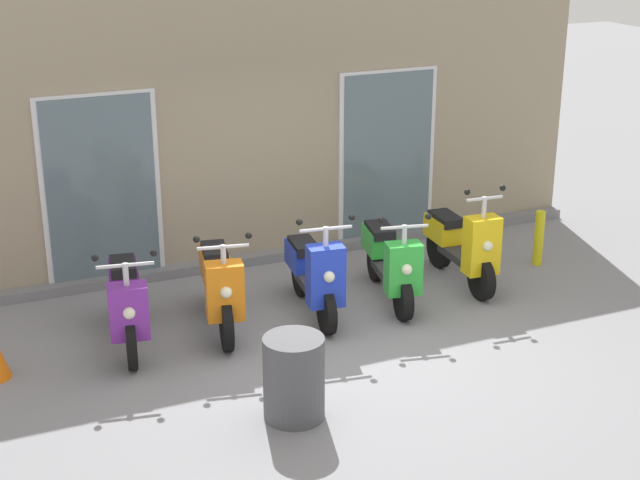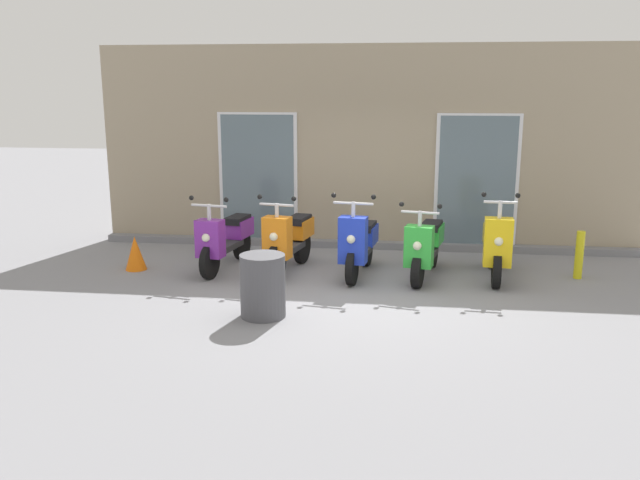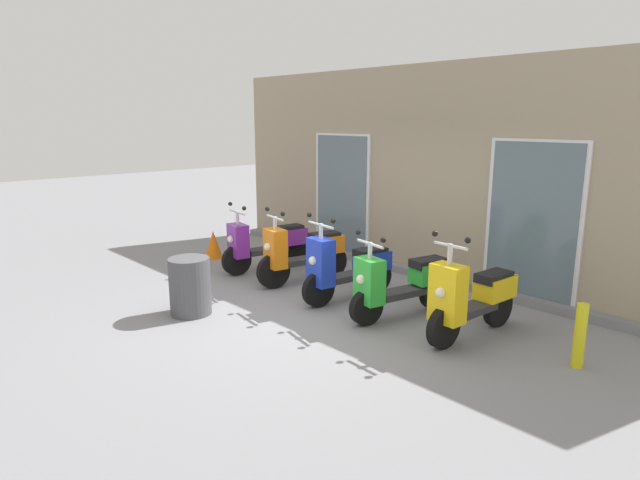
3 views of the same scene
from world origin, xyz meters
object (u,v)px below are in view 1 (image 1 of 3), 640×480
scooter_purple (127,301)px  scooter_blue (314,273)px  curb_bollard (539,238)px  trash_bin (294,378)px  scooter_orange (220,285)px  scooter_green (390,261)px  scooter_yellow (462,245)px

scooter_purple → scooter_blue: size_ratio=1.05×
curb_bollard → trash_bin: (-4.20, -2.18, 0.03)m
scooter_purple → trash_bin: size_ratio=2.15×
curb_bollard → trash_bin: bearing=-152.5°
scooter_purple → scooter_orange: size_ratio=1.04×
curb_bollard → scooter_blue: bearing=-175.5°
scooter_purple → scooter_green: size_ratio=1.03×
scooter_orange → scooter_blue: scooter_blue is taller
scooter_green → trash_bin: bearing=-135.3°
scooter_yellow → trash_bin: (-2.99, -2.04, -0.11)m
scooter_orange → trash_bin: size_ratio=2.07×
scooter_orange → scooter_yellow: 3.01m
scooter_orange → scooter_green: 2.01m
scooter_yellow → scooter_blue: bearing=-176.8°
scooter_green → scooter_yellow: bearing=4.2°
scooter_purple → scooter_yellow: 3.99m
scooter_orange → scooter_blue: (1.05, -0.07, -0.01)m
trash_bin → scooter_yellow: bearing=34.3°
trash_bin → scooter_green: bearing=44.7°
scooter_blue → scooter_yellow: bearing=3.2°
scooter_blue → trash_bin: (-1.03, -1.93, -0.11)m
scooter_blue → scooter_yellow: scooter_yellow is taller
scooter_blue → trash_bin: bearing=-118.1°
scooter_yellow → curb_bollard: bearing=6.6°
scooter_green → scooter_orange: bearing=179.1°
scooter_purple → scooter_yellow: size_ratio=1.05×
scooter_blue → scooter_purple: bearing=176.9°
scooter_green → scooter_yellow: scooter_yellow is taller
scooter_blue → scooter_green: 0.96m
scooter_blue → curb_bollard: size_ratio=2.24×
scooter_orange → trash_bin: bearing=-89.4°
scooter_green → scooter_purple: bearing=178.6°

